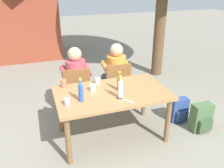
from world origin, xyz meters
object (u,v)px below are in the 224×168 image
object	(u,v)px
chair_far_left	(77,89)
bottle_blue	(81,91)
bottle_amber	(119,82)
brick_kiosk	(20,10)
person_in_white_shirt	(115,72)
cup_steel	(67,102)
cup_white	(93,88)
table_knife	(124,100)
chair_far_right	(117,83)
dining_table	(112,98)
backpack_by_near_side	(201,118)
person_in_plaid_shirt	(75,77)
cup_terracotta	(64,83)
backpack_by_far_side	(179,110)
bottle_clear	(120,89)
cup_glass	(97,81)

from	to	relation	value
chair_far_left	bottle_blue	world-z (taller)	bottle_blue
bottle_amber	brick_kiosk	xyz separation A→B (m)	(-1.25, 4.56, 0.46)
person_in_white_shirt	cup_steel	xyz separation A→B (m)	(-0.98, -1.01, 0.11)
cup_white	table_knife	distance (m)	0.49
chair_far_right	chair_far_left	world-z (taller)	same
person_in_white_shirt	brick_kiosk	size ratio (longest dim) A/B	0.47
dining_table	brick_kiosk	distance (m)	4.77
brick_kiosk	bottle_blue	bearing A→B (deg)	-81.63
chair_far_left	backpack_by_near_side	world-z (taller)	chair_far_left
person_in_plaid_shirt	bottle_amber	xyz separation A→B (m)	(0.46, -0.84, 0.19)
bottle_blue	cup_white	distance (m)	0.33
dining_table	bottle_blue	bearing A→B (deg)	-165.93
cup_steel	backpack_by_near_side	bearing A→B (deg)	-4.61
person_in_white_shirt	cup_white	xyz separation A→B (m)	(-0.58, -0.74, 0.12)
backpack_by_near_side	bottle_amber	bearing A→B (deg)	164.95
person_in_plaid_shirt	cup_terracotta	distance (m)	0.56
cup_white	cup_terracotta	xyz separation A→B (m)	(-0.36, 0.25, 0.01)
chair_far_left	brick_kiosk	xyz separation A→B (m)	(-0.79, 3.83, 0.82)
chair_far_right	backpack_by_near_side	world-z (taller)	chair_far_right
chair_far_left	table_knife	world-z (taller)	chair_far_left
backpack_by_far_side	brick_kiosk	xyz separation A→B (m)	(-2.31, 4.54, 1.12)
backpack_by_near_side	brick_kiosk	xyz separation A→B (m)	(-2.47, 4.89, 1.10)
chair_far_left	backpack_by_near_side	xyz separation A→B (m)	(1.68, -1.06, -0.28)
chair_far_left	backpack_by_near_side	bearing A→B (deg)	-32.24
chair_far_right	backpack_by_far_side	world-z (taller)	chair_far_right
person_in_white_shirt	person_in_plaid_shirt	world-z (taller)	same
brick_kiosk	cup_steel	bearing A→B (deg)	-83.89
cup_white	backpack_by_near_side	distance (m)	1.72
chair_far_left	cup_terracotta	distance (m)	0.54
person_in_white_shirt	cup_steel	bearing A→B (deg)	-134.15
dining_table	bottle_blue	xyz separation A→B (m)	(-0.45, -0.11, 0.22)
person_in_plaid_shirt	table_knife	xyz separation A→B (m)	(0.42, -1.13, 0.07)
bottle_blue	cup_white	world-z (taller)	bottle_blue
chair_far_right	backpack_by_near_side	bearing A→B (deg)	-47.05
cup_terracotta	backpack_by_far_side	size ratio (longest dim) A/B	0.28
bottle_clear	bottle_blue	xyz separation A→B (m)	(-0.50, 0.09, -0.00)
cup_terracotta	backpack_by_near_side	distance (m)	2.12
chair_far_left	cup_steel	distance (m)	0.99
cup_white	cup_steel	distance (m)	0.48
cup_glass	table_knife	size ratio (longest dim) A/B	0.45
bottle_clear	cup_steel	world-z (taller)	bottle_clear
chair_far_right	cup_white	size ratio (longest dim) A/B	9.32
table_knife	backpack_by_near_side	xyz separation A→B (m)	(1.26, -0.04, -0.52)
cup_steel	backpack_by_near_side	distance (m)	2.05
person_in_plaid_shirt	brick_kiosk	xyz separation A→B (m)	(-0.79, 3.72, 0.65)
chair_far_right	table_knife	distance (m)	1.08
bottle_clear	cup_steel	bearing A→B (deg)	175.84
cup_steel	backpack_by_far_side	distance (m)	1.90
table_knife	backpack_by_far_side	xyz separation A→B (m)	(1.10, 0.30, -0.54)
cup_white	bottle_blue	bearing A→B (deg)	-132.39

